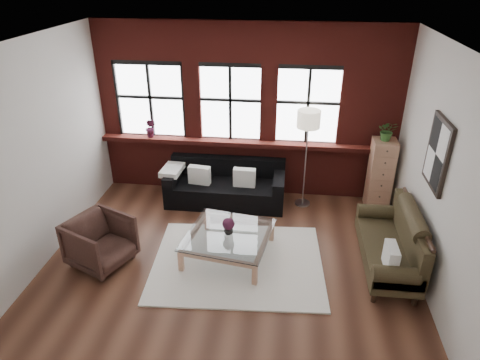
# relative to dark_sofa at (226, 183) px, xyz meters

# --- Properties ---
(floor) EXTENTS (5.50, 5.50, 0.00)m
(floor) POSITION_rel_dark_sofa_xyz_m (0.33, -1.90, -0.39)
(floor) COLOR #442519
(floor) RESTS_ON ground
(ceiling) EXTENTS (5.50, 5.50, 0.00)m
(ceiling) POSITION_rel_dark_sofa_xyz_m (0.33, -1.90, 2.81)
(ceiling) COLOR white
(ceiling) RESTS_ON ground
(wall_back) EXTENTS (5.50, 0.00, 5.50)m
(wall_back) POSITION_rel_dark_sofa_xyz_m (0.33, 0.60, 1.21)
(wall_back) COLOR beige
(wall_back) RESTS_ON ground
(wall_front) EXTENTS (5.50, 0.00, 5.50)m
(wall_front) POSITION_rel_dark_sofa_xyz_m (0.33, -4.40, 1.21)
(wall_front) COLOR beige
(wall_front) RESTS_ON ground
(wall_left) EXTENTS (0.00, 5.00, 5.00)m
(wall_left) POSITION_rel_dark_sofa_xyz_m (-2.42, -1.90, 1.21)
(wall_left) COLOR beige
(wall_left) RESTS_ON ground
(wall_right) EXTENTS (0.00, 5.00, 5.00)m
(wall_right) POSITION_rel_dark_sofa_xyz_m (3.08, -1.90, 1.21)
(wall_right) COLOR beige
(wall_right) RESTS_ON ground
(brick_backwall) EXTENTS (5.50, 0.12, 3.20)m
(brick_backwall) POSITION_rel_dark_sofa_xyz_m (0.33, 0.54, 1.21)
(brick_backwall) COLOR maroon
(brick_backwall) RESTS_ON floor
(sill_ledge) EXTENTS (5.50, 0.30, 0.08)m
(sill_ledge) POSITION_rel_dark_sofa_xyz_m (0.33, 0.45, 0.65)
(sill_ledge) COLOR maroon
(sill_ledge) RESTS_ON brick_backwall
(window_left) EXTENTS (1.38, 0.10, 1.50)m
(window_left) POSITION_rel_dark_sofa_xyz_m (-1.47, 0.55, 1.36)
(window_left) COLOR black
(window_left) RESTS_ON brick_backwall
(window_mid) EXTENTS (1.38, 0.10, 1.50)m
(window_mid) POSITION_rel_dark_sofa_xyz_m (0.03, 0.55, 1.36)
(window_mid) COLOR black
(window_mid) RESTS_ON brick_backwall
(window_right) EXTENTS (1.38, 0.10, 1.50)m
(window_right) POSITION_rel_dark_sofa_xyz_m (1.43, 0.55, 1.36)
(window_right) COLOR black
(window_right) RESTS_ON brick_backwall
(wall_poster) EXTENTS (0.05, 0.74, 0.94)m
(wall_poster) POSITION_rel_dark_sofa_xyz_m (3.05, -1.60, 1.46)
(wall_poster) COLOR black
(wall_poster) RESTS_ON wall_right
(shag_rug) EXTENTS (2.65, 2.14, 0.03)m
(shag_rug) POSITION_rel_dark_sofa_xyz_m (0.46, -1.82, -0.38)
(shag_rug) COLOR white
(shag_rug) RESTS_ON floor
(dark_sofa) EXTENTS (2.17, 0.88, 0.79)m
(dark_sofa) POSITION_rel_dark_sofa_xyz_m (0.00, 0.00, 0.00)
(dark_sofa) COLOR black
(dark_sofa) RESTS_ON floor
(pillow_a) EXTENTS (0.42, 0.19, 0.34)m
(pillow_a) POSITION_rel_dark_sofa_xyz_m (-0.47, -0.10, 0.19)
(pillow_a) COLOR white
(pillow_a) RESTS_ON dark_sofa
(pillow_b) EXTENTS (0.40, 0.15, 0.34)m
(pillow_b) POSITION_rel_dark_sofa_xyz_m (0.36, -0.10, 0.19)
(pillow_b) COLOR white
(pillow_b) RESTS_ON dark_sofa
(vintage_settee) EXTENTS (0.79, 1.77, 0.94)m
(vintage_settee) POSITION_rel_dark_sofa_xyz_m (2.63, -1.64, 0.08)
(vintage_settee) COLOR #2E2615
(vintage_settee) RESTS_ON floor
(pillow_settee) EXTENTS (0.14, 0.38, 0.34)m
(pillow_settee) POSITION_rel_dark_sofa_xyz_m (2.55, -2.18, 0.19)
(pillow_settee) COLOR white
(pillow_settee) RESTS_ON vintage_settee
(armchair) EXTENTS (1.08, 1.07, 0.75)m
(armchair) POSITION_rel_dark_sofa_xyz_m (-1.56, -2.04, -0.02)
(armchair) COLOR #35201A
(armchair) RESTS_ON floor
(coffee_table) EXTENTS (1.41, 1.41, 0.41)m
(coffee_table) POSITION_rel_dark_sofa_xyz_m (0.29, -1.64, -0.20)
(coffee_table) COLOR tan
(coffee_table) RESTS_ON shag_rug
(vase) EXTENTS (0.18, 0.18, 0.14)m
(vase) POSITION_rel_dark_sofa_xyz_m (0.29, -1.64, 0.08)
(vase) COLOR #B2B2B2
(vase) RESTS_ON coffee_table
(flowers) EXTENTS (0.19, 0.19, 0.19)m
(flowers) POSITION_rel_dark_sofa_xyz_m (0.29, -1.64, 0.19)
(flowers) COLOR #4B1933
(flowers) RESTS_ON vase
(drawer_chest) EXTENTS (0.41, 0.41, 1.32)m
(drawer_chest) POSITION_rel_dark_sofa_xyz_m (2.78, 0.16, 0.27)
(drawer_chest) COLOR tan
(drawer_chest) RESTS_ON floor
(potted_plant_top) EXTENTS (0.35, 0.32, 0.35)m
(potted_plant_top) POSITION_rel_dark_sofa_xyz_m (2.78, 0.16, 1.10)
(potted_plant_top) COLOR #2D5923
(potted_plant_top) RESTS_ON drawer_chest
(floor_lamp) EXTENTS (0.40, 0.40, 1.97)m
(floor_lamp) POSITION_rel_dark_sofa_xyz_m (1.44, 0.09, 0.59)
(floor_lamp) COLOR #A5A5A8
(floor_lamp) RESTS_ON floor
(sill_plant) EXTENTS (0.24, 0.21, 0.37)m
(sill_plant) POSITION_rel_dark_sofa_xyz_m (-1.48, 0.42, 0.87)
(sill_plant) COLOR #4B1933
(sill_plant) RESTS_ON sill_ledge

